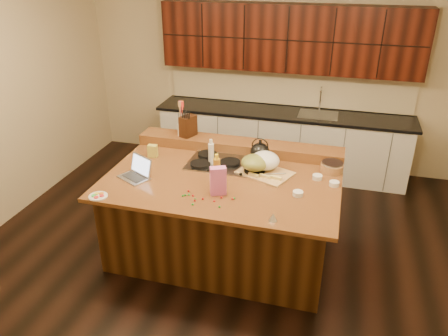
# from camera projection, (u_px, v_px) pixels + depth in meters

# --- Properties ---
(room) EXTENTS (5.52, 5.02, 2.72)m
(room) POSITION_uv_depth(u_px,v_px,m) (223.00, 139.00, 4.33)
(room) COLOR black
(room) RESTS_ON ground
(island) EXTENTS (2.40, 1.60, 0.92)m
(island) POSITION_uv_depth(u_px,v_px,m) (223.00, 214.00, 4.72)
(island) COLOR black
(island) RESTS_ON ground
(back_ledge) EXTENTS (2.40, 0.30, 0.12)m
(back_ledge) POSITION_uv_depth(u_px,v_px,m) (239.00, 146.00, 5.10)
(back_ledge) COLOR black
(back_ledge) RESTS_ON island
(cooktop) EXTENTS (0.92, 0.52, 0.05)m
(cooktop) POSITION_uv_depth(u_px,v_px,m) (230.00, 164.00, 4.77)
(cooktop) COLOR gray
(cooktop) RESTS_ON island
(back_counter) EXTENTS (3.70, 0.66, 2.40)m
(back_counter) POSITION_uv_depth(u_px,v_px,m) (284.00, 108.00, 6.34)
(back_counter) COLOR silver
(back_counter) RESTS_ON ground
(kettle) EXTENTS (0.27, 0.27, 0.19)m
(kettle) POSITION_uv_depth(u_px,v_px,m) (260.00, 152.00, 4.76)
(kettle) COLOR black
(kettle) RESTS_ON cooktop
(green_bowl) EXTENTS (0.30, 0.30, 0.16)m
(green_bowl) POSITION_uv_depth(u_px,v_px,m) (255.00, 163.00, 4.54)
(green_bowl) COLOR olive
(green_bowl) RESTS_ON cooktop
(laptop) EXTENTS (0.39, 0.36, 0.21)m
(laptop) POSITION_uv_depth(u_px,v_px,m) (137.00, 172.00, 4.50)
(laptop) COLOR #B7B7BC
(laptop) RESTS_ON island
(oil_bottle) EXTENTS (0.09, 0.09, 0.27)m
(oil_bottle) POSITION_uv_depth(u_px,v_px,m) (217.00, 171.00, 4.34)
(oil_bottle) COLOR #BA8720
(oil_bottle) RESTS_ON island
(vinegar_bottle) EXTENTS (0.07, 0.07, 0.25)m
(vinegar_bottle) POSITION_uv_depth(u_px,v_px,m) (211.00, 154.00, 4.73)
(vinegar_bottle) COLOR silver
(vinegar_bottle) RESTS_ON island
(wooden_tray) EXTENTS (0.64, 0.56, 0.21)m
(wooden_tray) POSITION_uv_depth(u_px,v_px,m) (265.00, 163.00, 4.59)
(wooden_tray) COLOR tan
(wooden_tray) RESTS_ON island
(ramekin_a) EXTENTS (0.11, 0.11, 0.04)m
(ramekin_a) POSITION_uv_depth(u_px,v_px,m) (298.00, 194.00, 4.17)
(ramekin_a) COLOR white
(ramekin_a) RESTS_ON island
(ramekin_b) EXTENTS (0.13, 0.13, 0.04)m
(ramekin_b) POSITION_uv_depth(u_px,v_px,m) (317.00, 177.00, 4.47)
(ramekin_b) COLOR white
(ramekin_b) RESTS_ON island
(ramekin_c) EXTENTS (0.10, 0.10, 0.04)m
(ramekin_c) POSITION_uv_depth(u_px,v_px,m) (334.00, 184.00, 4.34)
(ramekin_c) COLOR white
(ramekin_c) RESTS_ON island
(strainer_bowl) EXTENTS (0.32, 0.32, 0.09)m
(strainer_bowl) POSITION_uv_depth(u_px,v_px,m) (332.00, 168.00, 4.61)
(strainer_bowl) COLOR #996B3F
(strainer_bowl) RESTS_ON island
(kitchen_timer) EXTENTS (0.09, 0.09, 0.07)m
(kitchen_timer) POSITION_uv_depth(u_px,v_px,m) (273.00, 217.00, 3.77)
(kitchen_timer) COLOR silver
(kitchen_timer) RESTS_ON island
(pink_bag) EXTENTS (0.17, 0.14, 0.28)m
(pink_bag) POSITION_uv_depth(u_px,v_px,m) (218.00, 181.00, 4.14)
(pink_bag) COLOR #CB5FA8
(pink_bag) RESTS_ON island
(candy_plate) EXTENTS (0.22, 0.22, 0.01)m
(candy_plate) POSITION_uv_depth(u_px,v_px,m) (98.00, 196.00, 4.15)
(candy_plate) COLOR white
(candy_plate) RESTS_ON island
(package_box) EXTENTS (0.10, 0.08, 0.14)m
(package_box) POSITION_uv_depth(u_px,v_px,m) (153.00, 151.00, 4.94)
(package_box) COLOR gold
(package_box) RESTS_ON island
(utensil_crock) EXTENTS (0.13, 0.13, 0.14)m
(utensil_crock) POSITION_uv_depth(u_px,v_px,m) (183.00, 130.00, 5.21)
(utensil_crock) COLOR white
(utensil_crock) RESTS_ON back_ledge
(knife_block) EXTENTS (0.19, 0.23, 0.24)m
(knife_block) POSITION_uv_depth(u_px,v_px,m) (188.00, 126.00, 5.17)
(knife_block) COLOR black
(knife_block) RESTS_ON back_ledge
(gumdrop_0) EXTENTS (0.02, 0.02, 0.02)m
(gumdrop_0) POSITION_uv_depth(u_px,v_px,m) (189.00, 191.00, 4.24)
(gumdrop_0) COLOR red
(gumdrop_0) RESTS_ON island
(gumdrop_1) EXTENTS (0.02, 0.02, 0.02)m
(gumdrop_1) POSITION_uv_depth(u_px,v_px,m) (183.00, 196.00, 4.15)
(gumdrop_1) COLOR #198C26
(gumdrop_1) RESTS_ON island
(gumdrop_2) EXTENTS (0.02, 0.02, 0.02)m
(gumdrop_2) POSITION_uv_depth(u_px,v_px,m) (214.00, 201.00, 4.06)
(gumdrop_2) COLOR red
(gumdrop_2) RESTS_ON island
(gumdrop_3) EXTENTS (0.02, 0.02, 0.02)m
(gumdrop_3) POSITION_uv_depth(u_px,v_px,m) (219.00, 207.00, 3.97)
(gumdrop_3) COLOR #198C26
(gumdrop_3) RESTS_ON island
(gumdrop_4) EXTENTS (0.02, 0.02, 0.02)m
(gumdrop_4) POSITION_uv_depth(u_px,v_px,m) (203.00, 199.00, 4.10)
(gumdrop_4) COLOR red
(gumdrop_4) RESTS_ON island
(gumdrop_5) EXTENTS (0.02, 0.02, 0.02)m
(gumdrop_5) POSITION_uv_depth(u_px,v_px,m) (189.00, 195.00, 4.17)
(gumdrop_5) COLOR #198C26
(gumdrop_5) RESTS_ON island
(gumdrop_6) EXTENTS (0.02, 0.02, 0.02)m
(gumdrop_6) POSITION_uv_depth(u_px,v_px,m) (193.00, 196.00, 4.16)
(gumdrop_6) COLOR red
(gumdrop_6) RESTS_ON island
(gumdrop_7) EXTENTS (0.02, 0.02, 0.02)m
(gumdrop_7) POSITION_uv_depth(u_px,v_px,m) (193.00, 204.00, 4.01)
(gumdrop_7) COLOR #198C26
(gumdrop_7) RESTS_ON island
(gumdrop_8) EXTENTS (0.02, 0.02, 0.02)m
(gumdrop_8) POSITION_uv_depth(u_px,v_px,m) (232.00, 199.00, 4.10)
(gumdrop_8) COLOR red
(gumdrop_8) RESTS_ON island
(gumdrop_9) EXTENTS (0.02, 0.02, 0.02)m
(gumdrop_9) POSITION_uv_depth(u_px,v_px,m) (234.00, 198.00, 4.11)
(gumdrop_9) COLOR #198C26
(gumdrop_9) RESTS_ON island
(gumdrop_10) EXTENTS (0.02, 0.02, 0.02)m
(gumdrop_10) POSITION_uv_depth(u_px,v_px,m) (222.00, 197.00, 4.12)
(gumdrop_10) COLOR red
(gumdrop_10) RESTS_ON island
(gumdrop_11) EXTENTS (0.02, 0.02, 0.02)m
(gumdrop_11) POSITION_uv_depth(u_px,v_px,m) (185.00, 195.00, 4.17)
(gumdrop_11) COLOR #198C26
(gumdrop_11) RESTS_ON island
(gumdrop_12) EXTENTS (0.02, 0.02, 0.02)m
(gumdrop_12) POSITION_uv_depth(u_px,v_px,m) (195.00, 200.00, 4.07)
(gumdrop_12) COLOR red
(gumdrop_12) RESTS_ON island
(gumdrop_13) EXTENTS (0.02, 0.02, 0.02)m
(gumdrop_13) POSITION_uv_depth(u_px,v_px,m) (195.00, 199.00, 4.10)
(gumdrop_13) COLOR #198C26
(gumdrop_13) RESTS_ON island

